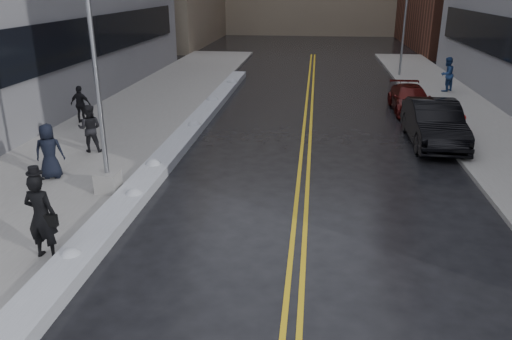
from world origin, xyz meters
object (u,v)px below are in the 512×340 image
(car_maroon, at_px, (410,99))
(pedestrian_b, at_px, (90,128))
(pedestrian_c, at_px, (49,151))
(car_black, at_px, (434,123))
(pedestrian_d, at_px, (81,104))
(traffic_signal, at_px, (404,26))
(pedestrian_east, at_px, (447,74))
(lamppost, at_px, (101,114))
(pedestrian_fedora, at_px, (41,216))
(fire_hydrant, at_px, (462,122))

(car_maroon, bearing_deg, pedestrian_b, -148.03)
(pedestrian_c, bearing_deg, car_black, -171.42)
(pedestrian_d, relative_size, car_black, 0.32)
(pedestrian_d, distance_m, car_maroon, 15.71)
(traffic_signal, relative_size, pedestrian_east, 3.07)
(pedestrian_east, distance_m, car_maroon, 5.53)
(lamppost, distance_m, pedestrian_c, 2.82)
(traffic_signal, bearing_deg, pedestrian_fedora, -114.35)
(traffic_signal, relative_size, pedestrian_fedora, 2.95)
(fire_hydrant, height_order, car_black, car_black)
(pedestrian_b, distance_m, car_black, 13.25)
(traffic_signal, distance_m, car_maroon, 10.54)
(pedestrian_fedora, distance_m, pedestrian_d, 12.17)
(traffic_signal, distance_m, pedestrian_d, 21.79)
(lamppost, relative_size, pedestrian_c, 4.27)
(pedestrian_b, xyz_separation_m, car_maroon, (12.91, 8.28, -0.40))
(pedestrian_fedora, bearing_deg, pedestrian_east, -118.99)
(lamppost, bearing_deg, pedestrian_c, 158.97)
(pedestrian_fedora, bearing_deg, pedestrian_d, -64.50)
(lamppost, xyz_separation_m, car_maroon, (10.80, 11.88, -1.90))
(fire_hydrant, distance_m, car_maroon, 4.16)
(fire_hydrant, bearing_deg, lamppost, -146.96)
(pedestrian_c, bearing_deg, pedestrian_d, -87.85)
(traffic_signal, xyz_separation_m, pedestrian_east, (1.79, -5.37, -2.28))
(pedestrian_c, bearing_deg, pedestrian_b, -107.58)
(traffic_signal, bearing_deg, pedestrian_d, -137.96)
(pedestrian_fedora, xyz_separation_m, car_black, (10.70, 10.40, -0.31))
(pedestrian_b, bearing_deg, car_maroon, -156.49)
(fire_hydrant, relative_size, car_maroon, 0.17)
(lamppost, distance_m, pedestrian_fedora, 4.09)
(pedestrian_fedora, xyz_separation_m, pedestrian_d, (-4.38, 11.35, -0.19))
(pedestrian_fedora, relative_size, pedestrian_d, 1.23)
(fire_hydrant, height_order, traffic_signal, traffic_signal)
(traffic_signal, height_order, car_maroon, traffic_signal)
(lamppost, relative_size, fire_hydrant, 10.45)
(lamppost, distance_m, car_black, 12.74)
(fire_hydrant, distance_m, pedestrian_fedora, 17.02)
(lamppost, height_order, pedestrian_fedora, lamppost)
(car_black, relative_size, car_maroon, 1.18)
(traffic_signal, height_order, pedestrian_b, traffic_signal)
(lamppost, height_order, pedestrian_d, lamppost)
(lamppost, xyz_separation_m, fire_hydrant, (12.30, 8.00, -1.98))
(fire_hydrant, height_order, pedestrian_b, pedestrian_b)
(fire_hydrant, bearing_deg, pedestrian_east, 81.51)
(lamppost, relative_size, pedestrian_d, 4.60)
(traffic_signal, bearing_deg, pedestrian_c, -123.59)
(pedestrian_b, bearing_deg, fire_hydrant, -172.20)
(pedestrian_c, height_order, pedestrian_d, pedestrian_c)
(car_black, bearing_deg, pedestrian_fedora, -135.53)
(pedestrian_b, height_order, pedestrian_east, pedestrian_east)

